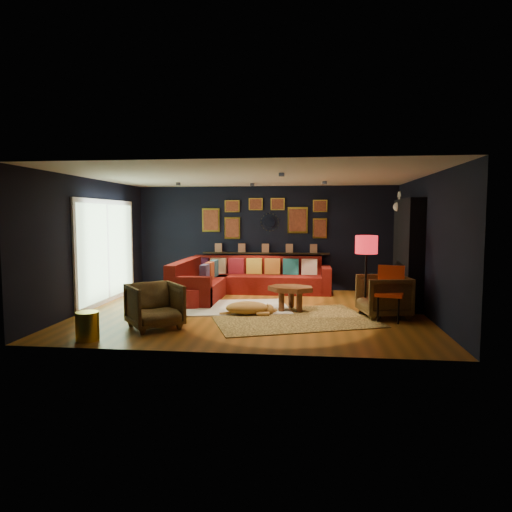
# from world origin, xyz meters

# --- Properties ---
(floor) EXTENTS (6.50, 6.50, 0.00)m
(floor) POSITION_xyz_m (0.00, 0.00, 0.00)
(floor) COLOR #99581B
(floor) RESTS_ON ground
(room_walls) EXTENTS (6.50, 6.50, 6.50)m
(room_walls) POSITION_xyz_m (0.00, 0.00, 1.59)
(room_walls) COLOR black
(room_walls) RESTS_ON ground
(sectional) EXTENTS (3.41, 2.69, 0.86)m
(sectional) POSITION_xyz_m (-0.61, 1.81, 0.32)
(sectional) COLOR maroon
(sectional) RESTS_ON ground
(ledge) EXTENTS (3.20, 0.12, 0.04)m
(ledge) POSITION_xyz_m (0.00, 2.68, 0.92)
(ledge) COLOR black
(ledge) RESTS_ON room_walls
(gallery_wall) EXTENTS (3.15, 0.04, 1.02)m
(gallery_wall) POSITION_xyz_m (-0.01, 2.72, 1.81)
(gallery_wall) COLOR gold
(gallery_wall) RESTS_ON room_walls
(sunburst_mirror) EXTENTS (0.47, 0.16, 0.47)m
(sunburst_mirror) POSITION_xyz_m (0.10, 2.72, 1.70)
(sunburst_mirror) COLOR silver
(sunburst_mirror) RESTS_ON room_walls
(fireplace) EXTENTS (0.31, 1.60, 2.20)m
(fireplace) POSITION_xyz_m (3.09, 0.90, 1.02)
(fireplace) COLOR black
(fireplace) RESTS_ON ground
(deer_head) EXTENTS (0.50, 0.28, 0.45)m
(deer_head) POSITION_xyz_m (3.14, 1.40, 2.05)
(deer_head) COLOR white
(deer_head) RESTS_ON fireplace
(sliding_door) EXTENTS (0.06, 2.80, 2.20)m
(sliding_door) POSITION_xyz_m (-3.22, 0.60, 1.10)
(sliding_door) COLOR white
(sliding_door) RESTS_ON ground
(ceiling_spots) EXTENTS (3.30, 2.50, 0.06)m
(ceiling_spots) POSITION_xyz_m (-0.00, 0.80, 2.56)
(ceiling_spots) COLOR black
(ceiling_spots) RESTS_ON room_walls
(shag_rug) EXTENTS (2.40, 1.96, 0.03)m
(shag_rug) POSITION_xyz_m (-0.39, 0.27, 0.01)
(shag_rug) COLOR silver
(shag_rug) RESTS_ON ground
(leopard_rug) EXTENTS (3.30, 2.83, 0.02)m
(leopard_rug) POSITION_xyz_m (0.80, -0.61, 0.01)
(leopard_rug) COLOR tan
(leopard_rug) RESTS_ON ground
(coffee_table) EXTENTS (1.03, 0.85, 0.46)m
(coffee_table) POSITION_xyz_m (0.74, 0.10, 0.39)
(coffee_table) COLOR brown
(coffee_table) RESTS_ON shag_rug
(pouf) EXTENTS (0.55, 0.55, 0.36)m
(pouf) POSITION_xyz_m (-1.30, 0.20, 0.21)
(pouf) COLOR maroon
(pouf) RESTS_ON shag_rug
(armchair_left) EXTENTS (1.09, 1.08, 0.82)m
(armchair_left) POSITION_xyz_m (-1.45, -1.52, 0.41)
(armchair_left) COLOR #AB8543
(armchair_left) RESTS_ON ground
(armchair_right) EXTENTS (0.92, 0.96, 0.85)m
(armchair_right) POSITION_xyz_m (2.45, -0.21, 0.42)
(armchair_right) COLOR #AB8543
(armchair_right) RESTS_ON ground
(gold_stool) EXTENTS (0.34, 0.34, 0.43)m
(gold_stool) POSITION_xyz_m (-2.20, -2.35, 0.21)
(gold_stool) COLOR gold
(gold_stool) RESTS_ON ground
(orange_chair) EXTENTS (0.57, 0.57, 0.97)m
(orange_chair) POSITION_xyz_m (2.52, -0.49, 0.58)
(orange_chair) COLOR black
(orange_chair) RESTS_ON ground
(floor_lamp) EXTENTS (0.41, 0.41, 1.49)m
(floor_lamp) POSITION_xyz_m (2.14, -0.05, 1.25)
(floor_lamp) COLOR black
(floor_lamp) RESTS_ON ground
(dog) EXTENTS (1.16, 0.69, 0.35)m
(dog) POSITION_xyz_m (-0.06, -0.38, 0.19)
(dog) COLOR #C18544
(dog) RESTS_ON leopard_rug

